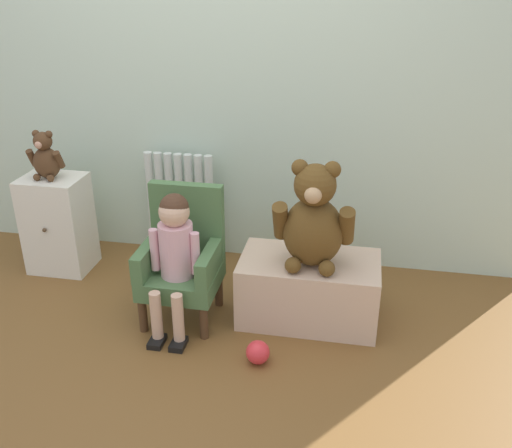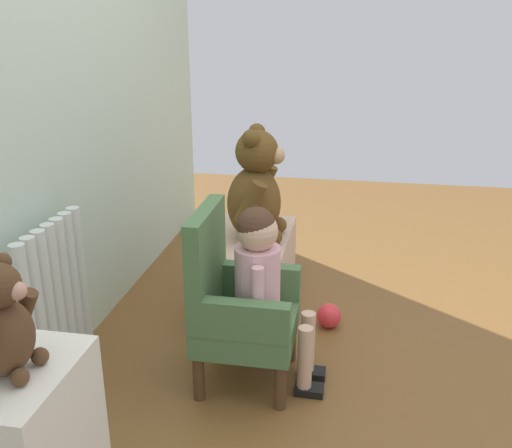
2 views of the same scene
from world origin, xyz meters
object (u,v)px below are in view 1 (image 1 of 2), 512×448
Objects in this scene: toy_ball at (258,352)px; small_teddy_bear at (46,158)px; small_dresser at (58,224)px; child_figure at (174,244)px; radiator at (181,207)px; low_bench at (309,289)px; child_armchair at (183,258)px; large_teddy_bear at (314,221)px.

small_teddy_bear is at bearing 153.46° from toy_ball.
small_teddy_bear reaches higher than toy_ball.
small_teddy_bear is (-0.01, -0.01, 0.41)m from small_dresser.
small_dresser is at bearing 51.57° from small_teddy_bear.
toy_ball is (0.46, -0.23, -0.41)m from child_figure.
toy_ball is (0.66, -0.95, -0.28)m from radiator.
small_teddy_bear is (-1.53, 0.25, 0.54)m from low_bench.
child_armchair reaches higher than radiator.
child_figure is 0.74m from low_bench.
radiator is 6.04× the size of toy_ball.
radiator is 1.06m from large_teddy_bear.
radiator is 0.65m from child_armchair.
child_figure is 1.32× the size of large_teddy_bear.
small_dresser is 0.82× the size of child_figure.
radiator is at bearing 21.95° from small_dresser.
child_figure is 1.01× the size of low_bench.
child_armchair is at bearing -20.49° from small_teddy_bear.
child_figure is at bearing -167.27° from large_teddy_bear.
low_bench is at bearing -9.72° from small_dresser.
radiator reaches higher than toy_ball.
toy_ball is at bearing -114.35° from low_bench.
small_teddy_bear reaches higher than radiator.
child_figure is at bearing -74.26° from radiator.
large_teddy_bear is 1.94× the size of small_teddy_bear.
large_teddy_bear is at bearing 62.01° from toy_ball.
small_dresser is 2.09× the size of small_teddy_bear.
child_figure is 2.56× the size of small_teddy_bear.
large_teddy_bear is at bearing -10.72° from small_teddy_bear.
large_teddy_bear reaches higher than low_bench.
low_bench is 0.41m from large_teddy_bear.
child_figure reaches higher than radiator.
low_bench is 6.29× the size of toy_ball.
small_dresser is at bearing -158.05° from radiator.
radiator is 0.76m from child_figure.
child_figure reaches higher than toy_ball.
toy_ball is (0.46, -0.34, -0.27)m from child_armchair.
child_armchair is 0.97× the size of child_figure.
child_armchair is 1.29× the size of large_teddy_bear.
large_teddy_bear is (0.66, 0.04, 0.25)m from child_armchair.
large_teddy_bear is at bearing -73.26° from low_bench.
large_teddy_bear reaches higher than small_teddy_bear.
child_armchair is 0.67m from low_bench.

